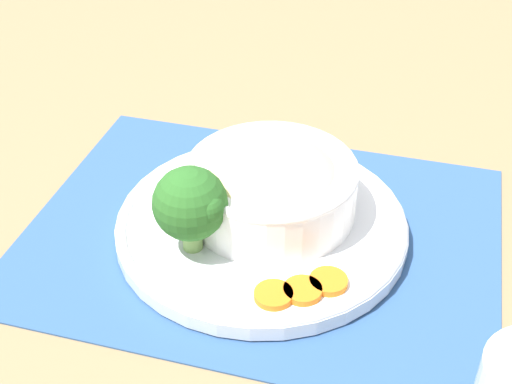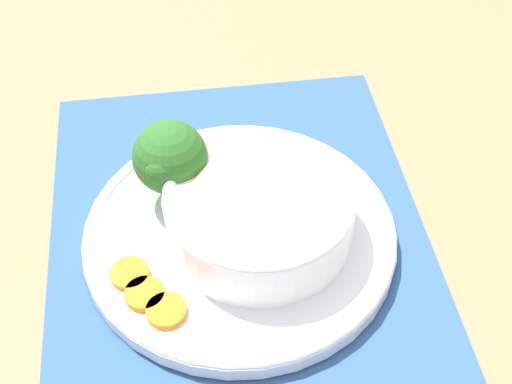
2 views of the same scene
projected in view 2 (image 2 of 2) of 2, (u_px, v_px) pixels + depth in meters
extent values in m
plane|color=#8C704C|center=(240.00, 243.00, 0.71)|extent=(4.00, 4.00, 0.00)
cube|color=#2D5184|center=(240.00, 242.00, 0.71)|extent=(0.50, 0.38, 0.00)
cylinder|color=silver|center=(240.00, 236.00, 0.71)|extent=(0.31, 0.31, 0.02)
torus|color=silver|center=(240.00, 231.00, 0.70)|extent=(0.31, 0.31, 0.01)
cylinder|color=white|center=(259.00, 214.00, 0.68)|extent=(0.18, 0.18, 0.05)
torus|color=white|center=(260.00, 195.00, 0.66)|extent=(0.18, 0.18, 0.01)
ellipsoid|color=beige|center=(260.00, 205.00, 0.67)|extent=(0.15, 0.15, 0.06)
cylinder|color=#759E51|center=(174.00, 187.00, 0.72)|extent=(0.02, 0.02, 0.03)
sphere|color=#286023|center=(170.00, 157.00, 0.69)|extent=(0.07, 0.07, 0.07)
sphere|color=#286023|center=(161.00, 169.00, 0.67)|extent=(0.03, 0.03, 0.03)
sphere|color=#286023|center=(176.00, 141.00, 0.70)|extent=(0.03, 0.03, 0.03)
cylinder|color=orange|center=(130.00, 274.00, 0.66)|extent=(0.04, 0.04, 0.01)
cylinder|color=orange|center=(145.00, 294.00, 0.64)|extent=(0.04, 0.04, 0.01)
cylinder|color=orange|center=(166.00, 311.00, 0.63)|extent=(0.04, 0.04, 0.01)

